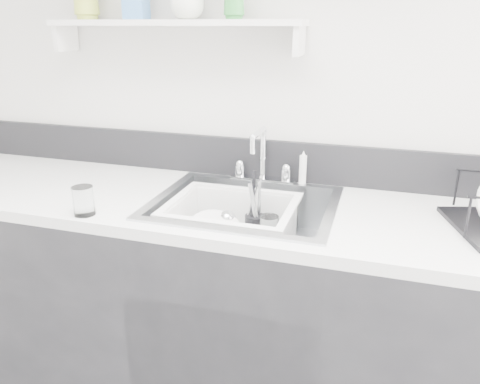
% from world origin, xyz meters
% --- Properties ---
extents(counter_run, '(3.20, 0.62, 0.92)m').
position_xyz_m(counter_run, '(0.00, 1.19, 0.46)').
color(counter_run, black).
rests_on(counter_run, ground).
extents(backsplash, '(3.20, 0.02, 0.16)m').
position_xyz_m(backsplash, '(0.00, 1.49, 1.00)').
color(backsplash, black).
rests_on(backsplash, counter_run).
extents(sink, '(0.64, 0.52, 0.20)m').
position_xyz_m(sink, '(0.00, 1.19, 0.83)').
color(sink, silver).
rests_on(sink, counter_run).
extents(faucet, '(0.26, 0.18, 0.23)m').
position_xyz_m(faucet, '(0.00, 1.44, 0.98)').
color(faucet, silver).
rests_on(faucet, counter_run).
extents(side_sprayer, '(0.03, 0.03, 0.14)m').
position_xyz_m(side_sprayer, '(0.16, 1.44, 0.99)').
color(side_sprayer, white).
rests_on(side_sprayer, counter_run).
extents(wall_shelf, '(1.00, 0.16, 0.12)m').
position_xyz_m(wall_shelf, '(-0.35, 1.42, 1.51)').
color(wall_shelf, silver).
rests_on(wall_shelf, room_shell).
extents(wash_tub, '(0.54, 0.49, 0.17)m').
position_xyz_m(wash_tub, '(-0.04, 1.17, 0.84)').
color(wash_tub, white).
rests_on(wash_tub, sink).
extents(plate_stack, '(0.24, 0.23, 0.09)m').
position_xyz_m(plate_stack, '(-0.09, 1.16, 0.79)').
color(plate_stack, white).
rests_on(plate_stack, wash_tub).
extents(utensil_cup, '(0.07, 0.07, 0.25)m').
position_xyz_m(utensil_cup, '(0.03, 1.24, 0.82)').
color(utensil_cup, black).
rests_on(utensil_cup, wash_tub).
extents(ladle, '(0.24, 0.27, 0.08)m').
position_xyz_m(ladle, '(-0.04, 1.19, 0.81)').
color(ladle, silver).
rests_on(ladle, wash_tub).
extents(tumbler_in_tub, '(0.08, 0.08, 0.10)m').
position_xyz_m(tumbler_in_tub, '(0.08, 1.23, 0.82)').
color(tumbler_in_tub, white).
rests_on(tumbler_in_tub, wash_tub).
extents(tumbler_counter, '(0.08, 0.08, 0.10)m').
position_xyz_m(tumbler_counter, '(-0.48, 0.94, 0.97)').
color(tumbler_counter, white).
rests_on(tumbler_counter, counter_run).
extents(bowl_small, '(0.13, 0.13, 0.03)m').
position_xyz_m(bowl_small, '(0.10, 1.11, 0.78)').
color(bowl_small, white).
rests_on(bowl_small, wash_tub).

